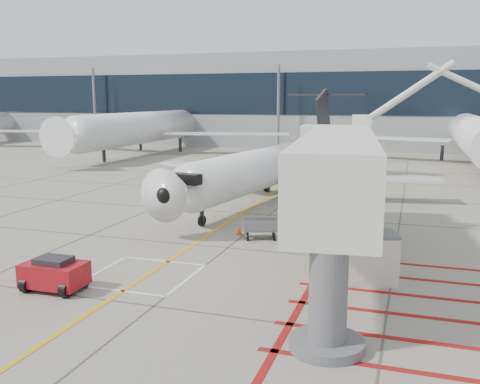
% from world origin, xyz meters
% --- Properties ---
extents(ground_plane, '(260.00, 260.00, 0.00)m').
position_xyz_m(ground_plane, '(0.00, 0.00, 0.00)').
color(ground_plane, gray).
rests_on(ground_plane, ground).
extents(regional_jet, '(28.76, 34.00, 8.01)m').
position_xyz_m(regional_jet, '(-1.83, 14.98, 4.00)').
color(regional_jet, silver).
rests_on(regional_jet, ground_plane).
extents(jet_bridge, '(11.38, 20.47, 7.83)m').
position_xyz_m(jet_bridge, '(5.69, 1.27, 3.91)').
color(jet_bridge, silver).
rests_on(jet_bridge, ground_plane).
extents(pushback_tug, '(2.38, 1.50, 1.38)m').
position_xyz_m(pushback_tug, '(-4.41, -3.67, 0.69)').
color(pushback_tug, maroon).
rests_on(pushback_tug, ground_plane).
extents(baggage_cart, '(2.02, 1.60, 1.11)m').
position_xyz_m(baggage_cart, '(1.07, 6.26, 0.56)').
color(baggage_cart, '#525257').
rests_on(baggage_cart, ground_plane).
extents(ground_power_unit, '(2.93, 2.21, 2.06)m').
position_xyz_m(ground_power_unit, '(6.85, 0.99, 1.03)').
color(ground_power_unit, silver).
rests_on(ground_power_unit, ground_plane).
extents(cone_nose, '(0.32, 0.32, 0.45)m').
position_xyz_m(cone_nose, '(-0.27, 6.69, 0.23)').
color(cone_nose, '#FB460D').
rests_on(cone_nose, ground_plane).
extents(cone_side, '(0.33, 0.33, 0.46)m').
position_xyz_m(cone_side, '(2.92, 4.84, 0.23)').
color(cone_side, orange).
rests_on(cone_side, ground_plane).
extents(terminal_building, '(180.00, 28.00, 14.00)m').
position_xyz_m(terminal_building, '(10.00, 70.00, 7.00)').
color(terminal_building, gray).
rests_on(terminal_building, ground_plane).
extents(terminal_glass_band, '(180.00, 0.10, 6.00)m').
position_xyz_m(terminal_glass_band, '(10.00, 55.95, 8.00)').
color(terminal_glass_band, black).
rests_on(terminal_glass_band, ground_plane).
extents(bg_aircraft_b, '(37.27, 41.41, 12.42)m').
position_xyz_m(bg_aircraft_b, '(-25.68, 46.00, 6.21)').
color(bg_aircraft_b, silver).
rests_on(bg_aircraft_b, ground_plane).
extents(bg_aircraft_c, '(36.28, 40.31, 12.09)m').
position_xyz_m(bg_aircraft_c, '(14.82, 46.00, 6.05)').
color(bg_aircraft_c, silver).
rests_on(bg_aircraft_c, ground_plane).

